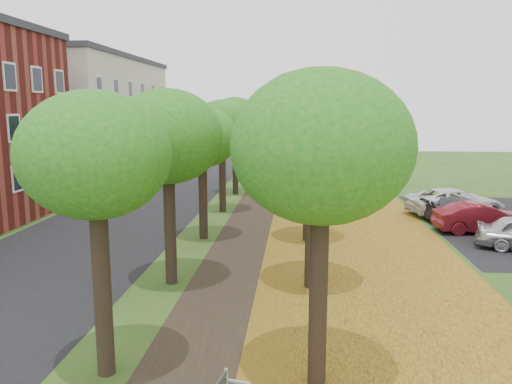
# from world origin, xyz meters

# --- Properties ---
(ground) EXTENTS (120.00, 120.00, 0.00)m
(ground) POSITION_xyz_m (0.00, 0.00, 0.00)
(ground) COLOR #2D4C19
(ground) RESTS_ON ground
(street_asphalt) EXTENTS (8.00, 70.00, 0.01)m
(street_asphalt) POSITION_xyz_m (-7.50, 15.00, 0.00)
(street_asphalt) COLOR black
(street_asphalt) RESTS_ON ground
(footpath) EXTENTS (3.20, 70.00, 0.01)m
(footpath) POSITION_xyz_m (0.00, 15.00, 0.00)
(footpath) COLOR black
(footpath) RESTS_ON ground
(leaf_verge) EXTENTS (7.50, 70.00, 0.01)m
(leaf_verge) POSITION_xyz_m (5.00, 15.00, 0.01)
(leaf_verge) COLOR #B59521
(leaf_verge) RESTS_ON ground
(tree_row_west) EXTENTS (3.48, 33.48, 6.43)m
(tree_row_west) POSITION_xyz_m (-2.20, 15.00, 4.90)
(tree_row_west) COLOR black
(tree_row_west) RESTS_ON ground
(tree_row_east) EXTENTS (3.48, 33.48, 6.43)m
(tree_row_east) POSITION_xyz_m (2.60, 15.00, 4.90)
(tree_row_east) COLOR black
(tree_row_east) RESTS_ON ground
(building_cream) EXTENTS (10.30, 20.30, 10.40)m
(building_cream) POSITION_xyz_m (-17.00, 33.00, 5.21)
(building_cream) COLOR beige
(building_cream) RESTS_ON ground
(car_red) EXTENTS (4.49, 1.82, 1.45)m
(car_red) POSITION_xyz_m (11.06, 14.14, 0.73)
(car_red) COLOR maroon
(car_red) RESTS_ON ground
(car_grey) EXTENTS (4.65, 2.92, 1.26)m
(car_grey) POSITION_xyz_m (11.00, 16.71, 0.63)
(car_grey) COLOR #333238
(car_grey) RESTS_ON ground
(car_white) EXTENTS (5.91, 3.80, 1.52)m
(car_white) POSITION_xyz_m (11.00, 18.12, 0.76)
(car_white) COLOR silver
(car_white) RESTS_ON ground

